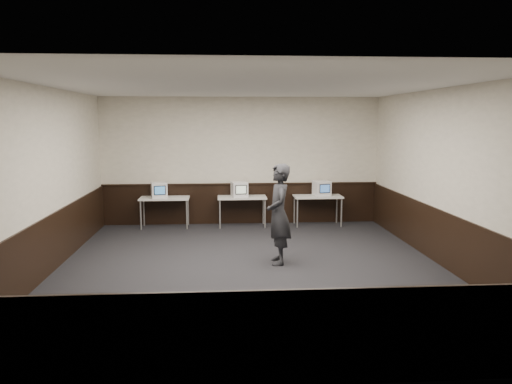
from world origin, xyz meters
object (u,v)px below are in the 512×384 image
desk_right (318,199)px  emac_left (159,190)px  desk_left (165,200)px  desk_center (242,199)px  emac_center (239,189)px  emac_right (322,188)px  person (279,214)px

desk_right → emac_left: size_ratio=2.62×
desk_left → desk_right: 3.80m
desk_center → desk_right: same height
desk_right → emac_center: size_ratio=2.66×
emac_center → emac_right: (2.06, 0.05, 0.00)m
desk_left → emac_right: size_ratio=2.62×
desk_left → desk_right: bearing=0.0°
emac_right → emac_center: bearing=170.1°
emac_left → emac_right: (4.02, 0.03, 0.00)m
desk_left → desk_right: same height
emac_right → desk_left: bearing=168.7°
emac_right → desk_center: bearing=168.8°
desk_right → emac_center: bearing=-178.7°
desk_center → desk_right: (1.90, 0.00, 0.00)m
desk_right → emac_center: (-1.97, -0.05, 0.26)m
person → desk_right: bearing=157.0°
desk_center → desk_left: bearing=180.0°
desk_center → person: person is taller
emac_left → emac_center: 1.96m
desk_left → emac_right: emac_right is taller
emac_center → emac_right: bearing=-8.3°
desk_right → emac_right: bearing=2.6°
emac_center → person: (0.59, -3.24, -0.01)m
emac_right → person: 3.60m
emac_left → emac_right: 4.02m
desk_left → emac_center: 1.85m
desk_center → person: size_ratio=0.65×
person → desk_center: bearing=-171.2°
desk_left → desk_center: size_ratio=1.00×
emac_left → desk_left: bearing=-1.9°
desk_left → emac_center: bearing=-1.4°
emac_center → person: bearing=-89.3°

